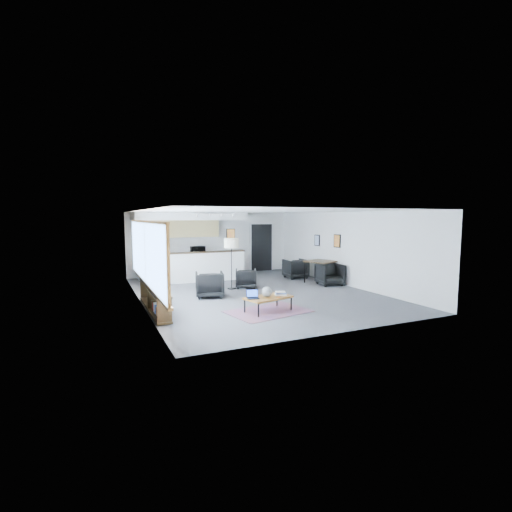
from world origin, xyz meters
name	(u,v)px	position (x,y,z in m)	size (l,w,h in m)	color
room	(255,252)	(0.00, 0.00, 1.30)	(7.02, 9.02, 2.62)	#4D4D50
window	(146,255)	(-3.46, -0.90, 1.46)	(0.10, 5.95, 1.66)	#8CBFFF
console	(154,299)	(-3.30, -1.05, 0.33)	(0.35, 3.00, 0.80)	#342412
kitchenette	(189,244)	(-1.20, 3.71, 1.38)	(4.20, 1.96, 2.60)	white
doorway	(261,247)	(2.30, 4.42, 1.07)	(1.10, 0.12, 2.15)	black
track_light	(215,214)	(-0.59, 2.20, 2.53)	(1.60, 0.07, 0.15)	silver
wall_art_lower	(337,241)	(3.47, 0.40, 1.55)	(0.03, 0.38, 0.48)	black
wall_art_upper	(317,240)	(3.47, 1.70, 1.50)	(0.03, 0.34, 0.44)	black
kilim_rug	(268,311)	(-0.65, -2.31, 0.01)	(2.23, 1.72, 0.01)	#663D4E
coffee_table	(268,298)	(-0.65, -2.31, 0.36)	(1.32, 0.92, 0.39)	brown
laptop	(253,296)	(-1.09, -2.30, 0.45)	(0.35, 0.31, 0.21)	black
ceramic_pot	(267,292)	(-0.70, -2.33, 0.52)	(0.27, 0.27, 0.27)	gray
book_stack	(281,293)	(-0.26, -2.24, 0.43)	(0.36, 0.33, 0.09)	silver
coaster	(278,298)	(-0.47, -2.52, 0.39)	(0.09, 0.09, 0.01)	#E5590C
armchair_left	(209,283)	(-1.50, 0.00, 0.42)	(0.82, 0.77, 0.85)	black
armchair_right	(246,277)	(0.07, 0.91, 0.36)	(0.70, 0.65, 0.72)	black
floor_lamp	(231,245)	(-0.43, 0.94, 1.48)	(0.57, 0.57, 1.71)	black
dining_table	(321,263)	(3.00, 0.70, 0.74)	(1.25, 1.25, 0.81)	#342412
dining_chair_near	(330,275)	(3.00, 0.15, 0.36)	(0.70, 0.66, 0.72)	black
dining_chair_far	(295,269)	(2.65, 1.97, 0.36)	(0.70, 0.65, 0.72)	black
microwave	(198,249)	(-0.71, 4.15, 1.11)	(0.54, 0.30, 0.36)	black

